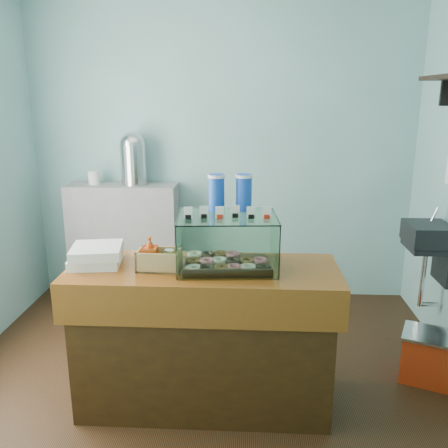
# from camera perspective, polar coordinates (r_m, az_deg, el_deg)

# --- Properties ---
(ground) EXTENTS (3.50, 3.50, 0.00)m
(ground) POSITION_cam_1_polar(r_m,az_deg,el_deg) (3.44, -1.90, -17.99)
(ground) COLOR black
(ground) RESTS_ON ground
(room_shell) EXTENTS (3.54, 3.04, 2.82)m
(room_shell) POSITION_cam_1_polar(r_m,az_deg,el_deg) (2.89, -1.66, 11.70)
(room_shell) COLOR #72A6A7
(room_shell) RESTS_ON ground
(counter) EXTENTS (1.60, 0.60, 0.90)m
(counter) POSITION_cam_1_polar(r_m,az_deg,el_deg) (2.99, -2.41, -13.28)
(counter) COLOR #3D230B
(counter) RESTS_ON ground
(back_shelf) EXTENTS (1.00, 0.32, 1.10)m
(back_shelf) POSITION_cam_1_polar(r_m,az_deg,el_deg) (4.55, -11.86, -2.18)
(back_shelf) COLOR #949497
(back_shelf) RESTS_ON ground
(display_case) EXTENTS (0.60, 0.46, 0.53)m
(display_case) POSITION_cam_1_polar(r_m,az_deg,el_deg) (2.79, 0.35, -1.82)
(display_case) COLOR #371E10
(display_case) RESTS_ON counter
(condiment_crate) EXTENTS (0.25, 0.16, 0.20)m
(condiment_crate) POSITION_cam_1_polar(r_m,az_deg,el_deg) (2.78, -8.07, -4.06)
(condiment_crate) COLOR tan
(condiment_crate) RESTS_ON counter
(pastry_boxes) EXTENTS (0.34, 0.34, 0.12)m
(pastry_boxes) POSITION_cam_1_polar(r_m,az_deg,el_deg) (2.94, -15.09, -3.64)
(pastry_boxes) COLOR white
(pastry_boxes) RESTS_ON counter
(coffee_urn) EXTENTS (0.26, 0.26, 0.47)m
(coffee_urn) POSITION_cam_1_polar(r_m,az_deg,el_deg) (4.36, -10.86, 7.89)
(coffee_urn) COLOR silver
(coffee_urn) RESTS_ON back_shelf
(red_cooler) EXTENTS (0.47, 0.42, 0.34)m
(red_cooler) POSITION_cam_1_polar(r_m,az_deg,el_deg) (3.61, 23.65, -14.45)
(red_cooler) COLOR red
(red_cooler) RESTS_ON ground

